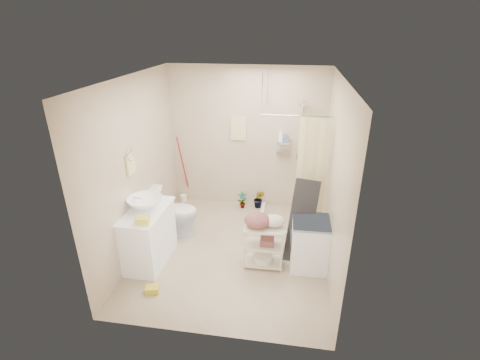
% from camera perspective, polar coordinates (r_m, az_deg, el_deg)
% --- Properties ---
extents(floor, '(3.20, 3.20, 0.00)m').
position_cam_1_polar(floor, '(5.49, -1.27, -11.60)').
color(floor, tan).
rests_on(floor, ground).
extents(ceiling, '(2.80, 3.20, 0.04)m').
position_cam_1_polar(ceiling, '(4.49, -1.59, 16.40)').
color(ceiling, silver).
rests_on(ceiling, ground).
extents(wall_back, '(2.80, 0.04, 2.60)m').
position_cam_1_polar(wall_back, '(6.32, 1.14, 6.65)').
color(wall_back, '#C5B298').
rests_on(wall_back, ground).
extents(wall_front, '(2.80, 0.04, 2.60)m').
position_cam_1_polar(wall_front, '(3.46, -6.11, -9.44)').
color(wall_front, '#C5B298').
rests_on(wall_front, ground).
extents(wall_left, '(0.04, 3.20, 2.60)m').
position_cam_1_polar(wall_left, '(5.26, -16.62, 1.86)').
color(wall_left, '#C5B298').
rests_on(wall_left, ground).
extents(wall_right, '(0.04, 3.20, 2.60)m').
position_cam_1_polar(wall_right, '(4.81, 15.23, -0.07)').
color(wall_right, '#C5B298').
rests_on(wall_right, ground).
extents(vanity, '(0.56, 0.97, 0.84)m').
position_cam_1_polar(vanity, '(5.25, -14.80, -8.82)').
color(vanity, white).
rests_on(vanity, ground).
extents(sink, '(0.58, 0.58, 0.17)m').
position_cam_1_polar(sink, '(5.04, -15.28, -3.68)').
color(sink, white).
rests_on(sink, vanity).
extents(counter_basket, '(0.19, 0.15, 0.10)m').
position_cam_1_polar(counter_basket, '(4.70, -15.65, -6.39)').
color(counter_basket, yellow).
rests_on(counter_basket, vanity).
extents(floor_basket, '(0.27, 0.23, 0.13)m').
position_cam_1_polar(floor_basket, '(4.88, -14.23, -16.87)').
color(floor_basket, gold).
rests_on(floor_basket, ground).
extents(toilet, '(0.81, 0.50, 0.80)m').
position_cam_1_polar(toilet, '(5.82, -10.85, -5.13)').
color(toilet, silver).
rests_on(toilet, ground).
extents(mop, '(0.17, 0.17, 1.36)m').
position_cam_1_polar(mop, '(6.71, -9.60, 1.74)').
color(mop, '#A71D21').
rests_on(mop, ground).
extents(potted_plant_a, '(0.21, 0.18, 0.33)m').
position_cam_1_polar(potted_plant_a, '(6.59, 0.37, -3.31)').
color(potted_plant_a, brown).
rests_on(potted_plant_a, ground).
extents(potted_plant_b, '(0.23, 0.19, 0.37)m').
position_cam_1_polar(potted_plant_b, '(6.60, 3.13, -3.12)').
color(potted_plant_b, brown).
rests_on(potted_plant_b, ground).
extents(hanging_towel, '(0.28, 0.03, 0.42)m').
position_cam_1_polar(hanging_towel, '(6.27, -0.24, 8.41)').
color(hanging_towel, beige).
rests_on(hanging_towel, wall_back).
extents(towel_ring, '(0.04, 0.22, 0.34)m').
position_cam_1_polar(towel_ring, '(5.02, -17.57, 2.77)').
color(towel_ring, '#E9DC8A').
rests_on(towel_ring, wall_left).
extents(tp_holder, '(0.08, 0.12, 0.14)m').
position_cam_1_polar(tp_holder, '(5.52, -15.33, -3.54)').
color(tp_holder, white).
rests_on(tp_holder, wall_left).
extents(shower, '(1.10, 1.10, 2.10)m').
position_cam_1_polar(shower, '(5.84, 8.69, 2.24)').
color(shower, silver).
rests_on(shower, ground).
extents(shampoo_bottle_a, '(0.11, 0.11, 0.23)m').
position_cam_1_polar(shampoo_bottle_a, '(6.14, 6.73, 7.25)').
color(shampoo_bottle_a, white).
rests_on(shampoo_bottle_a, shower).
extents(shampoo_bottle_b, '(0.07, 0.07, 0.15)m').
position_cam_1_polar(shampoo_bottle_b, '(6.17, 7.65, 6.91)').
color(shampoo_bottle_b, '#3E5FA5').
rests_on(shampoo_bottle_b, shower).
extents(washing_machine, '(0.52, 0.53, 0.74)m').
position_cam_1_polar(washing_machine, '(5.09, 11.31, -10.20)').
color(washing_machine, silver).
rests_on(washing_machine, ground).
extents(laundry_rack, '(0.56, 0.34, 0.77)m').
position_cam_1_polar(laundry_rack, '(5.02, 3.91, -10.13)').
color(laundry_rack, beige).
rests_on(laundry_rack, ground).
extents(ironing_board, '(0.37, 0.14, 1.26)m').
position_cam_1_polar(ironing_board, '(5.09, 10.07, -6.66)').
color(ironing_board, black).
rests_on(ironing_board, ground).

